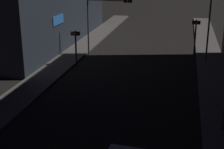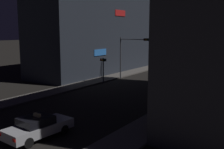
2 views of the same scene
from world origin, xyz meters
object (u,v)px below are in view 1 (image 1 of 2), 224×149
traffic_light_overhead (104,15)px  traffic_light_right_kerb (196,31)px  traffic_light_left_kerb (76,41)px  street_lamp_far_block (210,8)px

traffic_light_overhead → traffic_light_right_kerb: 9.19m
traffic_light_left_kerb → street_lamp_far_block: bearing=19.1°
traffic_light_right_kerb → traffic_light_overhead: bearing=-171.4°
traffic_light_overhead → traffic_light_right_kerb: bearing=8.6°
traffic_light_overhead → traffic_light_right_kerb: (8.96, 1.36, -1.50)m
traffic_light_right_kerb → street_lamp_far_block: (1.11, -1.45, 2.45)m
street_lamp_far_block → traffic_light_overhead: bearing=179.5°
traffic_light_overhead → street_lamp_far_block: street_lamp_far_block is taller
traffic_light_right_kerb → street_lamp_far_block: street_lamp_far_block is taller
street_lamp_far_block → traffic_light_right_kerb: bearing=127.4°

